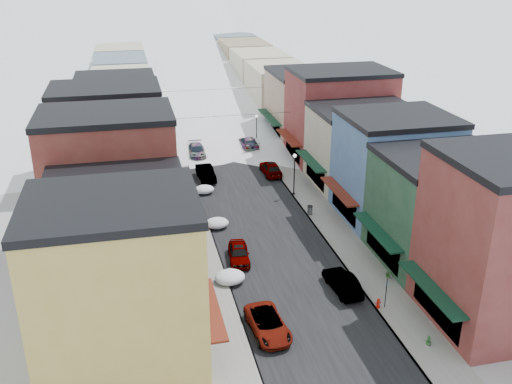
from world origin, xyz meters
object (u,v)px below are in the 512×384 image
trash_can (310,210)px  streetlamp_near (294,169)px  car_white_suv (268,324)px  car_silver_sedan (239,253)px  car_green_sedan (342,282)px  fire_hydrant (378,303)px  car_dark_hatch (206,173)px

trash_can → streetlamp_near: size_ratio=0.20×
car_white_suv → streetlamp_near: streetlamp_near is taller
car_silver_sedan → streetlamp_near: streetlamp_near is taller
car_silver_sedan → car_green_sedan: 9.53m
car_green_sedan → fire_hydrant: car_green_sedan is taller
car_green_sedan → trash_can: 14.00m
trash_can → streetlamp_near: 5.98m
fire_hydrant → streetlamp_near: size_ratio=0.17×
car_dark_hatch → trash_can: car_dark_hatch is taller
car_green_sedan → fire_hydrant: 3.45m
car_white_suv → streetlamp_near: 24.97m
car_silver_sedan → streetlamp_near: 15.72m
car_silver_sedan → car_dark_hatch: (-0.01, 19.84, 0.06)m
trash_can → car_dark_hatch: bearing=125.3°
fire_hydrant → trash_can: 16.88m
car_white_suv → fire_hydrant: size_ratio=6.60×
car_white_suv → car_green_sedan: car_green_sedan is taller
car_white_suv → car_dark_hatch: size_ratio=1.05×
car_green_sedan → streetlamp_near: bearing=-99.4°
car_white_suv → car_dark_hatch: car_dark_hatch is taller
car_silver_sedan → car_dark_hatch: bearing=96.3°
car_green_sedan → trash_can: car_green_sedan is taller
car_white_suv → fire_hydrant: bearing=2.0°
car_dark_hatch → fire_hydrant: 30.56m
car_silver_sedan → car_green_sedan: (7.00, -6.46, 0.02)m
car_dark_hatch → streetlamp_near: bearing=-42.2°
car_dark_hatch → streetlamp_near: (8.71, -6.96, 2.29)m
streetlamp_near → fire_hydrant: bearing=-90.0°
fire_hydrant → car_dark_hatch: bearing=106.6°
fire_hydrant → streetlamp_near: 22.48m
car_green_sedan → trash_can: bearing=-101.7°
trash_can → car_green_sedan: bearing=-97.3°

